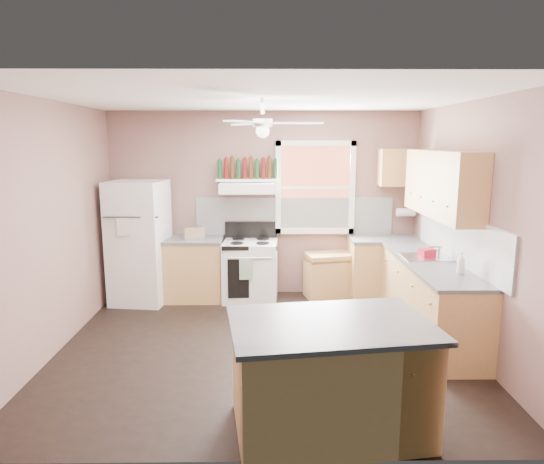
{
  "coord_description": "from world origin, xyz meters",
  "views": [
    {
      "loc": [
        0.04,
        -5.11,
        2.26
      ],
      "look_at": [
        0.1,
        0.3,
        1.25
      ],
      "focal_mm": 32.0,
      "sensor_mm": 36.0,
      "label": 1
    }
  ],
  "objects_px": {
    "refrigerator": "(139,242)",
    "island": "(330,379)",
    "cart": "(329,275)",
    "stove": "(250,271)",
    "toaster": "(194,233)"
  },
  "relations": [
    {
      "from": "refrigerator",
      "to": "island",
      "type": "height_order",
      "value": "refrigerator"
    },
    {
      "from": "cart",
      "to": "island",
      "type": "distance_m",
      "value": 3.38
    },
    {
      "from": "refrigerator",
      "to": "stove",
      "type": "bearing_deg",
      "value": 9.31
    },
    {
      "from": "toaster",
      "to": "stove",
      "type": "xyz_separation_m",
      "value": [
        0.8,
        0.0,
        -0.56
      ]
    },
    {
      "from": "stove",
      "to": "cart",
      "type": "bearing_deg",
      "value": 8.31
    },
    {
      "from": "refrigerator",
      "to": "island",
      "type": "distance_m",
      "value": 3.95
    },
    {
      "from": "refrigerator",
      "to": "toaster",
      "type": "height_order",
      "value": "refrigerator"
    },
    {
      "from": "island",
      "to": "cart",
      "type": "bearing_deg",
      "value": 74.87
    },
    {
      "from": "refrigerator",
      "to": "toaster",
      "type": "relative_size",
      "value": 6.18
    },
    {
      "from": "stove",
      "to": "cart",
      "type": "distance_m",
      "value": 1.16
    },
    {
      "from": "refrigerator",
      "to": "stove",
      "type": "height_order",
      "value": "refrigerator"
    },
    {
      "from": "stove",
      "to": "island",
      "type": "xyz_separation_m",
      "value": [
        0.73,
        -3.25,
        0.0
      ]
    },
    {
      "from": "toaster",
      "to": "island",
      "type": "bearing_deg",
      "value": -82.0
    },
    {
      "from": "refrigerator",
      "to": "cart",
      "type": "relative_size",
      "value": 2.62
    },
    {
      "from": "toaster",
      "to": "island",
      "type": "xyz_separation_m",
      "value": [
        1.52,
        -3.24,
        -0.56
      ]
    }
  ]
}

